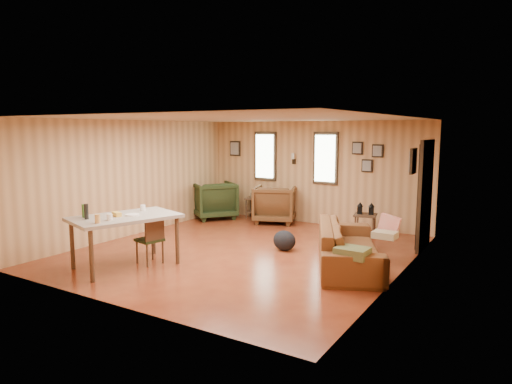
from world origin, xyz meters
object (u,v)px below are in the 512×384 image
sofa (349,238)px  dining_table (124,220)px  recliner_brown (275,202)px  recliner_green (214,198)px  end_table (256,204)px  side_table (365,213)px

sofa → dining_table: (-3.08, -1.92, 0.30)m
sofa → recliner_brown: (-2.72, 2.43, 0.02)m
recliner_brown → recliner_green: bearing=-8.2°
end_table → dining_table: size_ratio=0.34×
recliner_green → side_table: 3.84m
side_table → recliner_brown: bearing=174.1°
recliner_brown → end_table: bearing=-42.3°
recliner_brown → side_table: recliner_brown is taller
dining_table → side_table: bearing=75.8°
recliner_brown → recliner_green: size_ratio=0.97×
recliner_green → side_table: bearing=128.8°
sofa → dining_table: 3.64m
side_table → dining_table: (-2.64, -4.11, 0.28)m
sofa → recliner_green: bearing=39.6°
end_table → dining_table: 4.66m
sofa → end_table: size_ratio=3.78×
recliner_brown → end_table: size_ratio=1.55×
sofa → side_table: size_ratio=3.33×
recliner_brown → end_table: recliner_brown is taller
recliner_brown → dining_table: bearing=64.9°
sofa → side_table: 2.24m
sofa → dining_table: dining_table is taller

